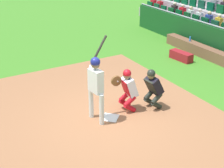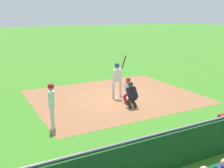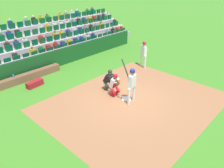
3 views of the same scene
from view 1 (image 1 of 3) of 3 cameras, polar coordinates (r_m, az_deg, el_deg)
name	(u,v)px [view 1 (image 1 of 3)]	position (r m, az deg, el deg)	size (l,w,h in m)	color
ground_plane	(110,118)	(9.37, -0.32, -5.86)	(160.00, 160.00, 0.00)	#3F8225
infield_dirt_patch	(94,123)	(9.17, -3.05, -6.64)	(8.63, 7.07, 0.01)	#9B6441
home_plate_marker	(110,118)	(9.36, -0.32, -5.78)	(0.44, 0.44, 0.02)	white
batter_at_plate	(96,82)	(8.74, -2.80, 0.39)	(0.63, 0.64, 2.32)	silver
catcher_crouching	(127,87)	(9.46, 2.66, -0.60)	(0.49, 0.72, 1.31)	red
home_plate_umpire	(153,87)	(9.65, 7.03, -0.48)	(0.49, 0.52, 1.26)	black
dugout_bench	(204,52)	(14.34, 15.47, 5.40)	(4.36, 0.40, 0.44)	brown
water_bottle_on_bench	(190,39)	(14.79, 13.26, 7.55)	(0.07, 0.07, 0.20)	blue
equipment_duffel_bag	(181,56)	(13.75, 11.78, 4.75)	(0.99, 0.36, 0.35)	maroon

